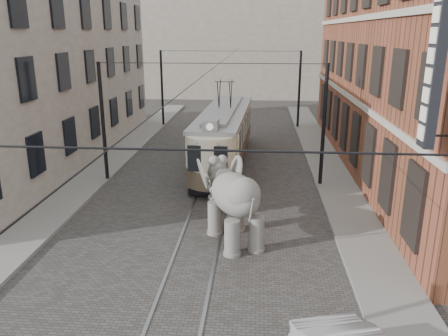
{
  "coord_description": "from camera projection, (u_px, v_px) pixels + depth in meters",
  "views": [
    {
      "loc": [
        2.07,
        -15.37,
        7.37
      ],
      "look_at": [
        0.74,
        1.86,
        2.1
      ],
      "focal_mm": 35.97,
      "sensor_mm": 36.0,
      "label": 1
    }
  ],
  "objects": [
    {
      "name": "distant_block",
      "position": [
        243.0,
        35.0,
        53.07
      ],
      "size": [
        28.0,
        10.0,
        14.0
      ],
      "primitive_type": "cube",
      "color": "gray",
      "rests_on": "ground"
    },
    {
      "name": "tram_rails",
      "position": [
        201.0,
        235.0,
        16.96
      ],
      "size": [
        1.54,
        80.0,
        0.02
      ],
      "primitive_type": null,
      "color": "slate",
      "rests_on": "ground"
    },
    {
      "name": "catenary",
      "position": [
        209.0,
        130.0,
        20.87
      ],
      "size": [
        11.0,
        30.2,
        6.0
      ],
      "primitive_type": null,
      "color": "black",
      "rests_on": "ground"
    },
    {
      "name": "sidewalk_right",
      "position": [
        362.0,
        238.0,
        16.5
      ],
      "size": [
        2.0,
        60.0,
        0.15
      ],
      "primitive_type": "cube",
      "color": "slate",
      "rests_on": "ground"
    },
    {
      "name": "ground",
      "position": [
        201.0,
        235.0,
        16.96
      ],
      "size": [
        120.0,
        120.0,
        0.0
      ],
      "primitive_type": "plane",
      "color": "#44413F"
    },
    {
      "name": "sidewalk_left",
      "position": [
        35.0,
        228.0,
        17.41
      ],
      "size": [
        2.0,
        60.0,
        0.15
      ],
      "primitive_type": "cube",
      "color": "slate",
      "rests_on": "ground"
    },
    {
      "name": "brick_building",
      "position": [
        434.0,
        59.0,
        22.99
      ],
      "size": [
        8.0,
        26.0,
        12.0
      ],
      "primitive_type": "cube",
      "color": "brown",
      "rests_on": "ground"
    },
    {
      "name": "stucco_building",
      "position": [
        32.0,
        74.0,
        25.85
      ],
      "size": [
        7.0,
        24.0,
        10.0
      ],
      "primitive_type": "cube",
      "color": "gray",
      "rests_on": "ground"
    },
    {
      "name": "elephant",
      "position": [
        235.0,
        205.0,
        16.01
      ],
      "size": [
        4.26,
        5.29,
        2.85
      ],
      "primitive_type": null,
      "rotation": [
        0.0,
        0.0,
        0.43
      ],
      "color": "slate",
      "rests_on": "ground"
    },
    {
      "name": "tram",
      "position": [
        225.0,
        123.0,
        25.67
      ],
      "size": [
        2.96,
        12.03,
        4.74
      ],
      "primitive_type": null,
      "rotation": [
        0.0,
        0.0,
        -0.04
      ],
      "color": "#EEE6C1",
      "rests_on": "ground"
    }
  ]
}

